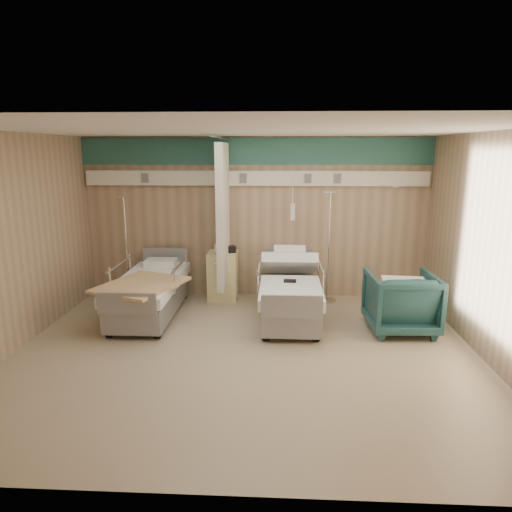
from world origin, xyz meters
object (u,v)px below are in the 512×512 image
Objects in this scene: bed_left at (150,297)px; bedside_cabinet at (223,276)px; visitor_armchair at (401,302)px; iv_stand_left at (129,277)px; iv_stand_right at (327,280)px; bed_right at (290,299)px.

bed_left is 2.54× the size of bedside_cabinet.
iv_stand_left is (-4.43, 1.33, -0.07)m from visitor_armchair.
bed_left is at bearing -8.74° from visitor_armchair.
bed_left is 1.39m from bedside_cabinet.
iv_stand_right is (-0.92, 1.28, -0.05)m from visitor_armchair.
bed_right is 1.64m from visitor_armchair.
bed_right is at bearing -38.05° from bedside_cabinet.
bed_right is 2.26× the size of visitor_armchair.
visitor_armchair is (3.79, -0.41, 0.12)m from bed_left.
bed_right is 1.20× the size of iv_stand_left.
bed_left is at bearing 180.00° from bed_right.
iv_stand_right is 1.06× the size of iv_stand_left.
bedside_cabinet is 0.89× the size of visitor_armchair.
bedside_cabinet is 3.03m from visitor_armchair.
visitor_armchair is 4.62m from iv_stand_left.
iv_stand_left is at bearing 162.10° from bed_right.
visitor_armchair is at bearing -54.18° from iv_stand_right.
bed_left is 3.81m from visitor_armchair.
iv_stand_right reaches higher than bedside_cabinet.
iv_stand_left is at bearing 124.89° from bed_left.
bed_right is at bearing -127.33° from iv_stand_right.
bed_left is 2.26× the size of visitor_armchair.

